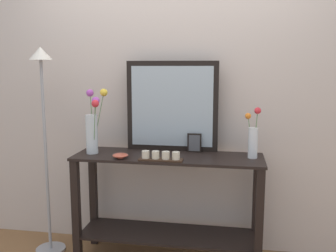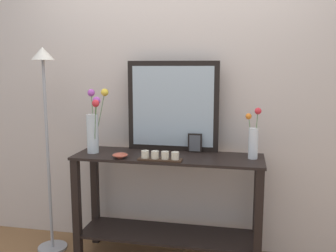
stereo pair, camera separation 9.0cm
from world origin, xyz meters
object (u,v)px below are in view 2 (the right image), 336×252
Objects in this scene: console_table at (168,197)px; vase_right at (253,139)px; floor_lamp at (46,116)px; tall_vase_left at (94,125)px; mirror_leaning at (173,106)px; candle_tray at (160,157)px; picture_frame_small at (195,143)px; decorative_bowl at (120,155)px.

console_table is 3.80× the size of vase_right.
tall_vase_left is at bearing -0.83° from floor_lamp.
vase_right is at bearing -13.23° from mirror_leaning.
console_table is 0.39m from candle_tray.
picture_frame_small is at bearing -13.11° from mirror_leaning.
console_table is at bearing 80.28° from candle_tray.
candle_tray is 2.75× the size of decorative_bowl.
console_table is 9.51× the size of picture_frame_small.
floor_lamp is (-0.41, 0.01, 0.06)m from tall_vase_left.
picture_frame_small is at bearing 29.37° from decorative_bowl.
console_table is 2.87× the size of tall_vase_left.
tall_vase_left is at bearing -178.10° from console_table.
tall_vase_left is at bearing -168.00° from picture_frame_small.
decorative_bowl is 0.07× the size of floor_lamp.
vase_right is at bearing 1.89° from floor_lamp.
tall_vase_left is 1.22m from vase_right.
tall_vase_left is 0.41m from floor_lamp.
console_table is 0.47m from picture_frame_small.
floor_lamp is at bearing 179.17° from tall_vase_left.
picture_frame_small is (0.18, -0.04, -0.28)m from mirror_leaning.
mirror_leaning is 0.34m from picture_frame_small.
mirror_leaning is at bearing 88.54° from console_table.
decorative_bowl is 0.72m from floor_lamp.
mirror_leaning is 0.58m from decorative_bowl.
floor_lamp reaches higher than tall_vase_left.
picture_frame_small is (0.21, 0.30, 0.05)m from candle_tray.
candle_tray is (-0.03, -0.34, -0.33)m from mirror_leaning.
console_table is 0.86× the size of floor_lamp.
decorative_bowl is at bearing -26.39° from tall_vase_left.
mirror_leaning is at bearing 44.76° from decorative_bowl.
candle_tray is at bearing -125.29° from picture_frame_small.
floor_lamp is at bearing 171.67° from candle_tray.
picture_frame_small is (-0.44, 0.10, -0.07)m from vase_right.
mirror_leaning is 1.94× the size of vase_right.
picture_frame_small is at bearing 7.63° from floor_lamp.
candle_tray is at bearing -8.33° from floor_lamp.
mirror_leaning is 0.47m from candle_tray.
decorative_bowl reaches higher than console_table.
mirror_leaning is at bearing 166.89° from picture_frame_small.
vase_right is (0.62, -0.15, -0.21)m from mirror_leaning.
decorative_bowl is (-0.52, -0.29, -0.05)m from picture_frame_small.
tall_vase_left is at bearing -177.19° from vase_right.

